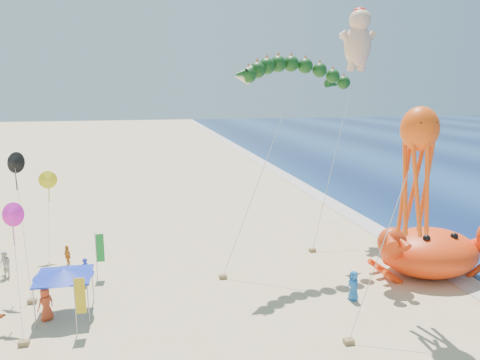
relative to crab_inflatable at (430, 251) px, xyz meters
name	(u,v)px	position (x,y,z in m)	size (l,w,h in m)	color
ground	(277,283)	(-10.36, 0.88, -1.72)	(320.00, 320.00, 0.00)	#D1B784
foam_strip	(442,268)	(1.64, 0.88, -1.71)	(320.00, 320.00, 0.00)	silver
crab_inflatable	(430,251)	(0.00, 0.00, 0.00)	(8.90, 5.55, 3.90)	#FF3B0D
dragon_kite	(293,76)	(-8.32, 4.52, 11.43)	(10.21, 4.92, 14.20)	#0F3911
cherub_kite	(358,38)	(-0.35, 11.39, 14.76)	(7.06, 6.64, 18.93)	#F2B994
octopus_kite	(417,161)	(-4.58, -4.74, 6.91)	(5.69, 3.19, 11.48)	#FF4E0D
canopy_blue	(64,273)	(-23.02, -0.60, 0.72)	(3.21, 3.21, 2.71)	gray
feather_flags	(40,276)	(-24.47, 0.36, 0.29)	(7.09, 7.31, 3.20)	gray
beachgoers	(81,288)	(-22.35, 0.78, -0.83)	(21.98, 10.41, 1.87)	#2236C8
small_kites	(28,195)	(-25.54, 4.03, 4.14)	(2.11, 13.41, 8.66)	#FF1CD0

